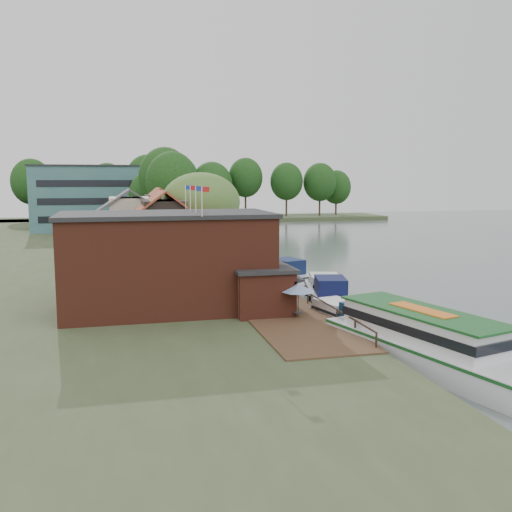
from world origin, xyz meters
TOP-DOWN VIEW (x-y plane):
  - ground at (0.00, 0.00)m, footprint 260.00×260.00m
  - land_bank at (-30.00, 35.00)m, footprint 50.00×140.00m
  - quay_deck at (-8.00, 10.00)m, footprint 6.00×50.00m
  - quay_rail at (-5.30, 10.50)m, footprint 0.20×49.00m
  - pub at (-14.00, -1.00)m, footprint 20.00×11.00m
  - hotel_block at (-22.00, 70.00)m, footprint 25.40×12.40m
  - cottage_a at (-15.00, 14.00)m, footprint 8.60×7.60m
  - cottage_b at (-18.00, 24.00)m, footprint 9.60×8.60m
  - cottage_c at (-14.00, 33.00)m, footprint 7.60×7.60m
  - willow at (-10.50, 19.00)m, footprint 8.60×8.60m
  - umbrella_0 at (-7.44, -6.12)m, footprint 2.35×2.35m
  - umbrella_1 at (-7.61, -4.13)m, footprint 2.27×2.27m
  - umbrella_2 at (-7.69, -1.62)m, footprint 2.08×2.08m
  - umbrella_3 at (-7.69, 1.37)m, footprint 2.33×2.33m
  - umbrella_4 at (-8.22, 4.80)m, footprint 2.45×2.45m
  - cruiser_0 at (-3.90, -6.56)m, footprint 5.06×9.89m
  - cruiser_1 at (-2.02, 2.38)m, footprint 5.83×11.18m
  - cruiser_2 at (-3.39, 13.58)m, footprint 6.32×11.31m
  - cruiser_3 at (-2.81, 24.38)m, footprint 3.19×9.31m
  - cruiser_4 at (-3.85, 35.59)m, footprint 3.51×10.26m
  - tour_boat at (-2.36, -14.88)m, footprint 7.87×15.48m
  - swan at (-3.38, -11.51)m, footprint 0.44×0.44m
  - bank_tree_0 at (-11.27, 42.74)m, footprint 7.77×7.77m
  - bank_tree_1 at (-11.59, 51.27)m, footprint 8.57×8.57m
  - bank_tree_2 at (-13.42, 58.74)m, footprint 7.82×7.82m
  - bank_tree_3 at (-17.36, 79.58)m, footprint 6.05×6.05m
  - bank_tree_4 at (-12.38, 85.20)m, footprint 7.03×7.03m
  - bank_tree_5 at (-14.45, 94.41)m, footprint 7.79×7.79m

SIDE VIEW (x-z plane):
  - ground at x=0.00m, z-range 0.00..0.00m
  - swan at x=-3.38m, z-range 0.00..0.44m
  - land_bank at x=-30.00m, z-range 0.00..1.00m
  - quay_deck at x=-8.00m, z-range 1.00..1.10m
  - cruiser_3 at x=-2.81m, z-range 0.00..2.21m
  - cruiser_0 at x=-3.90m, z-range 0.00..2.27m
  - cruiser_4 at x=-3.85m, z-range 0.00..2.48m
  - cruiser_1 at x=-2.02m, z-range 0.00..2.62m
  - cruiser_2 at x=-3.39m, z-range 0.00..2.65m
  - quay_rail at x=-5.30m, z-range 1.00..2.00m
  - tour_boat at x=-2.36m, z-range 0.00..3.26m
  - umbrella_0 at x=-7.44m, z-range 1.10..3.48m
  - umbrella_1 at x=-7.61m, z-range 1.10..3.48m
  - umbrella_2 at x=-7.69m, z-range 1.10..3.48m
  - umbrella_3 at x=-7.69m, z-range 1.10..3.48m
  - umbrella_4 at x=-8.22m, z-range 1.10..3.48m
  - pub at x=-14.00m, z-range 1.00..8.30m
  - cottage_a at x=-15.00m, z-range 1.00..9.50m
  - cottage_b at x=-18.00m, z-range 1.00..9.50m
  - cottage_c at x=-14.00m, z-range 1.00..9.50m
  - willow at x=-10.50m, z-range 1.00..11.43m
  - bank_tree_5 at x=-14.45m, z-range 1.00..12.07m
  - bank_tree_2 at x=-13.42m, z-range 1.00..12.26m
  - bank_tree_4 at x=-12.38m, z-range 1.00..12.45m
  - bank_tree_3 at x=-17.36m, z-range 1.00..12.82m
  - hotel_block at x=-22.00m, z-range 1.00..13.30m
  - bank_tree_0 at x=-11.27m, z-range 1.00..14.78m
  - bank_tree_1 at x=-11.59m, z-range 1.00..15.86m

